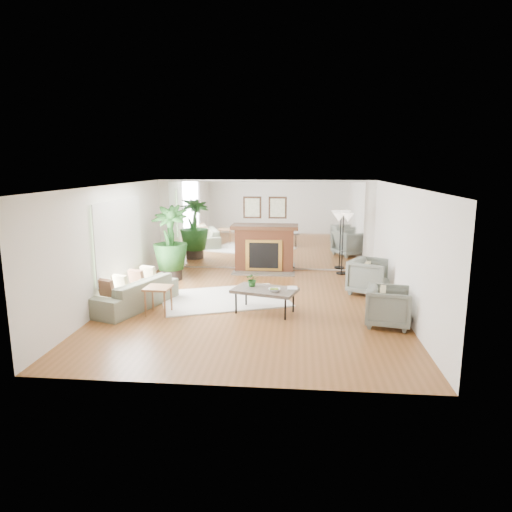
# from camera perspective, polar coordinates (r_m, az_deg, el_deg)

# --- Properties ---
(ground) EXTENTS (7.00, 7.00, 0.00)m
(ground) POSITION_cam_1_polar(r_m,az_deg,el_deg) (9.58, -0.43, -6.33)
(ground) COLOR brown
(ground) RESTS_ON ground
(wall_left) EXTENTS (0.02, 7.00, 2.50)m
(wall_left) POSITION_cam_1_polar(r_m,az_deg,el_deg) (10.03, -17.70, 1.28)
(wall_left) COLOR silver
(wall_left) RESTS_ON ground
(wall_right) EXTENTS (0.02, 7.00, 2.50)m
(wall_right) POSITION_cam_1_polar(r_m,az_deg,el_deg) (9.47, 17.88, 0.69)
(wall_right) COLOR silver
(wall_right) RESTS_ON ground
(wall_back) EXTENTS (6.00, 0.02, 2.50)m
(wall_back) POSITION_cam_1_polar(r_m,az_deg,el_deg) (12.72, 1.14, 3.85)
(wall_back) COLOR silver
(wall_back) RESTS_ON ground
(mirror_panel) EXTENTS (5.40, 0.04, 2.40)m
(mirror_panel) POSITION_cam_1_polar(r_m,az_deg,el_deg) (12.70, 1.13, 3.84)
(mirror_panel) COLOR silver
(mirror_panel) RESTS_ON wall_back
(window_panel) EXTENTS (0.04, 2.40, 1.50)m
(window_panel) POSITION_cam_1_polar(r_m,az_deg,el_deg) (10.36, -16.73, 2.21)
(window_panel) COLOR #B2E09E
(window_panel) RESTS_ON wall_left
(fireplace) EXTENTS (1.85, 0.83, 2.05)m
(fireplace) POSITION_cam_1_polar(r_m,az_deg,el_deg) (12.58, 1.05, 1.05)
(fireplace) COLOR brown
(fireplace) RESTS_ON ground
(area_rug) EXTENTS (3.16, 2.72, 0.03)m
(area_rug) POSITION_cam_1_polar(r_m,az_deg,el_deg) (10.11, -4.05, -5.32)
(area_rug) COLOR silver
(area_rug) RESTS_ON ground
(coffee_table) EXTENTS (1.39, 1.04, 0.49)m
(coffee_table) POSITION_cam_1_polar(r_m,az_deg,el_deg) (9.07, 1.11, -4.38)
(coffee_table) COLOR #62574D
(coffee_table) RESTS_ON ground
(sofa) EXTENTS (1.46, 2.22, 0.61)m
(sofa) POSITION_cam_1_polar(r_m,az_deg,el_deg) (9.80, -15.03, -4.48)
(sofa) COLOR slate
(sofa) RESTS_ON ground
(armchair_back) EXTENTS (1.20, 1.19, 0.81)m
(armchair_back) POSITION_cam_1_polar(r_m,az_deg,el_deg) (10.72, 14.21, -2.53)
(armchair_back) COLOR slate
(armchair_back) RESTS_ON ground
(armchair_front) EXTENTS (0.94, 0.92, 0.72)m
(armchair_front) POSITION_cam_1_polar(r_m,az_deg,el_deg) (8.73, 16.28, -6.09)
(armchair_front) COLOR slate
(armchair_front) RESTS_ON ground
(side_table) EXTENTS (0.52, 0.52, 0.56)m
(side_table) POSITION_cam_1_polar(r_m,az_deg,el_deg) (9.18, -12.13, -4.34)
(side_table) COLOR olive
(side_table) RESTS_ON ground
(potted_ficus) EXTENTS (0.93, 0.93, 1.90)m
(potted_ficus) POSITION_cam_1_polar(r_m,az_deg,el_deg) (11.79, -10.68, 1.90)
(potted_ficus) COLOR black
(potted_ficus) RESTS_ON ground
(floor_lamp) EXTENTS (0.54, 0.30, 1.65)m
(floor_lamp) POSITION_cam_1_polar(r_m,az_deg,el_deg) (12.33, 10.85, 4.16)
(floor_lamp) COLOR black
(floor_lamp) RESTS_ON ground
(tabletop_plant) EXTENTS (0.32, 0.30, 0.30)m
(tabletop_plant) POSITION_cam_1_polar(r_m,az_deg,el_deg) (9.21, -0.45, -2.91)
(tabletop_plant) COLOR #285C22
(tabletop_plant) RESTS_ON coffee_table
(fruit_bowl) EXTENTS (0.25, 0.25, 0.06)m
(fruit_bowl) POSITION_cam_1_polar(r_m,az_deg,el_deg) (8.88, 2.30, -4.26)
(fruit_bowl) COLOR olive
(fruit_bowl) RESTS_ON coffee_table
(book) EXTENTS (0.21, 0.28, 0.02)m
(book) POSITION_cam_1_polar(r_m,az_deg,el_deg) (9.09, 3.93, -4.02)
(book) COLOR olive
(book) RESTS_ON coffee_table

